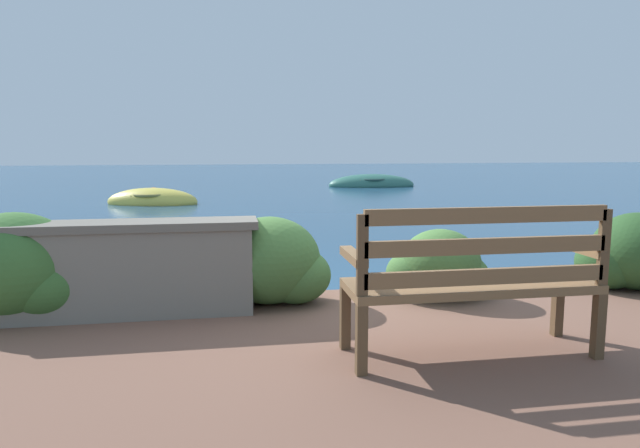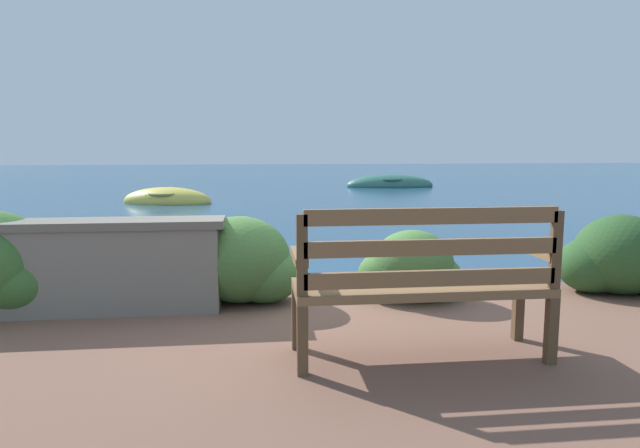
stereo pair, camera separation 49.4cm
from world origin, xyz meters
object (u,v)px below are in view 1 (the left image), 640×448
at_px(rowboat_nearest, 153,202).
at_px(rowboat_mid, 372,185).
at_px(mooring_buoy, 154,195).
at_px(park_bench, 474,278).

xyz_separation_m(rowboat_nearest, rowboat_mid, (7.07, 4.97, 0.00)).
height_order(rowboat_mid, mooring_buoy, rowboat_mid).
bearing_deg(mooring_buoy, rowboat_mid, 22.59).
xyz_separation_m(park_bench, mooring_buoy, (-3.39, 13.78, -0.63)).
height_order(park_bench, rowboat_nearest, park_bench).
bearing_deg(park_bench, mooring_buoy, 106.46).
height_order(park_bench, rowboat_mid, park_bench).
relative_size(park_bench, rowboat_mid, 0.48).
bearing_deg(mooring_buoy, rowboat_nearest, -84.56).
xyz_separation_m(rowboat_nearest, mooring_buoy, (-0.19, 1.95, 0.01)).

